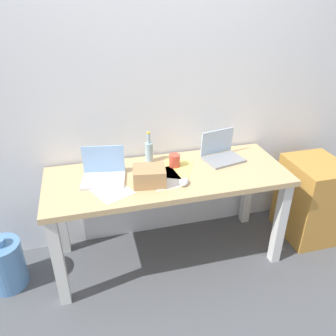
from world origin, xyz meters
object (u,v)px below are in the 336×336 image
object	(u,v)px
cardboard_box	(149,176)
water_cooler_jug	(5,265)
computer_mouse	(184,182)
laptop_right	(221,153)
laptop_left	(103,173)
desk	(168,187)
beer_bottle	(149,151)
coffee_mug	(174,161)
filing_cabinet	(311,199)

from	to	relation	value
cardboard_box	water_cooler_jug	size ratio (longest dim) A/B	0.52
water_cooler_jug	computer_mouse	bearing A→B (deg)	-6.99
laptop_right	laptop_left	bearing A→B (deg)	-174.66
desk	beer_bottle	xyz separation A→B (m)	(-0.09, 0.23, 0.20)
computer_mouse	cardboard_box	size ratio (longest dim) A/B	0.47
beer_bottle	coffee_mug	xyz separation A→B (m)	(0.16, -0.13, -0.04)
laptop_right	computer_mouse	world-z (taller)	laptop_right
water_cooler_jug	cardboard_box	bearing A→B (deg)	-4.97
desk	laptop_left	xyz separation A→B (m)	(-0.44, 0.05, 0.15)
desk	water_cooler_jug	bearing A→B (deg)	-179.85
desk	laptop_left	distance (m)	0.47
beer_bottle	water_cooler_jug	xyz separation A→B (m)	(-1.10, -0.23, -0.65)
desk	computer_mouse	size ratio (longest dim) A/B	17.07
beer_bottle	cardboard_box	world-z (taller)	beer_bottle
laptop_left	filing_cabinet	xyz separation A→B (m)	(1.67, -0.07, -0.45)
laptop_right	water_cooler_jug	size ratio (longest dim) A/B	0.78
desk	coffee_mug	world-z (taller)	coffee_mug
laptop_left	water_cooler_jug	bearing A→B (deg)	-176.15
laptop_right	beer_bottle	distance (m)	0.55
laptop_left	laptop_right	xyz separation A→B (m)	(0.90, 0.08, 0.00)
coffee_mug	filing_cabinet	size ratio (longest dim) A/B	0.14
laptop_left	coffee_mug	distance (m)	0.52
desk	computer_mouse	xyz separation A→B (m)	(0.07, -0.16, 0.13)
beer_bottle	laptop_right	bearing A→B (deg)	-10.04
desk	beer_bottle	bearing A→B (deg)	110.89
desk	computer_mouse	bearing A→B (deg)	-66.48
computer_mouse	cardboard_box	xyz separation A→B (m)	(-0.22, 0.06, 0.04)
desk	laptop_left	bearing A→B (deg)	173.91
laptop_left	desk	bearing A→B (deg)	-6.09
computer_mouse	filing_cabinet	bearing A→B (deg)	34.96
filing_cabinet	laptop_right	bearing A→B (deg)	168.44
beer_bottle	coffee_mug	size ratio (longest dim) A/B	2.49
coffee_mug	filing_cabinet	bearing A→B (deg)	-6.38
beer_bottle	cardboard_box	xyz separation A→B (m)	(-0.07, -0.32, -0.03)
filing_cabinet	water_cooler_jug	bearing A→B (deg)	179.44
computer_mouse	water_cooler_jug	distance (m)	1.39
laptop_left	laptop_right	world-z (taller)	laptop_left
computer_mouse	water_cooler_jug	world-z (taller)	computer_mouse
water_cooler_jug	laptop_left	bearing A→B (deg)	3.85
computer_mouse	cardboard_box	world-z (taller)	cardboard_box
computer_mouse	coffee_mug	size ratio (longest dim) A/B	1.05
desk	laptop_right	size ratio (longest dim) A/B	5.35
coffee_mug	laptop_right	bearing A→B (deg)	4.41
cardboard_box	computer_mouse	bearing A→B (deg)	-16.20
laptop_right	computer_mouse	bearing A→B (deg)	-143.24
desk	computer_mouse	world-z (taller)	computer_mouse
laptop_right	beer_bottle	world-z (taller)	beer_bottle
computer_mouse	coffee_mug	world-z (taller)	coffee_mug
beer_bottle	filing_cabinet	xyz separation A→B (m)	(1.31, -0.25, -0.49)
cardboard_box	coffee_mug	distance (m)	0.30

